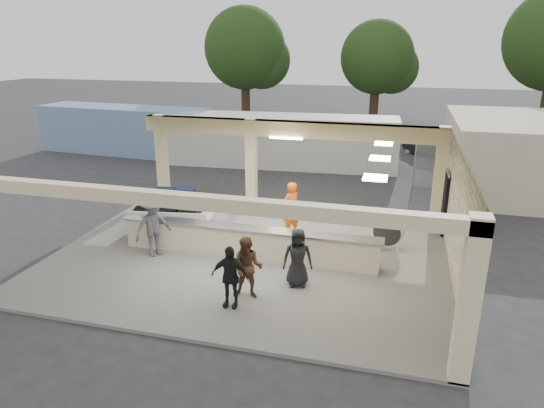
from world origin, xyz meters
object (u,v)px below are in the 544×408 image
(passenger_d, at_px, (298,257))
(car_dark, at_px, (440,145))
(drum_fan, at_px, (388,231))
(container_blue, at_px, (125,130))
(baggage_counter, at_px, (247,242))
(passenger_a, at_px, (248,268))
(luggage_cart, at_px, (172,209))
(passenger_b, at_px, (230,276))
(container_white, at_px, (279,141))
(baggage_handler, at_px, (291,209))
(passenger_c, at_px, (154,226))
(car_white_a, at_px, (509,161))

(passenger_d, xyz_separation_m, car_dark, (4.62, 17.44, -0.22))
(drum_fan, distance_m, container_blue, 19.12)
(baggage_counter, bearing_deg, passenger_a, -71.86)
(luggage_cart, distance_m, passenger_b, 5.45)
(baggage_counter, distance_m, passenger_b, 2.93)
(drum_fan, bearing_deg, container_white, 134.12)
(passenger_b, bearing_deg, baggage_handler, 82.27)
(passenger_a, distance_m, passenger_c, 3.97)
(baggage_handler, height_order, car_white_a, baggage_handler)
(passenger_a, relative_size, car_white_a, 0.37)
(baggage_counter, xyz_separation_m, container_white, (-1.99, 11.86, 0.76))
(baggage_counter, xyz_separation_m, passenger_c, (-2.81, -0.63, 0.47))
(car_white_a, bearing_deg, passenger_d, 161.79)
(baggage_handler, bearing_deg, passenger_c, -17.08)
(passenger_d, relative_size, container_white, 0.13)
(drum_fan, xyz_separation_m, container_blue, (-15.84, 10.69, 0.67))
(car_white_a, relative_size, container_blue, 0.43)
(passenger_d, relative_size, car_dark, 0.39)
(passenger_a, height_order, passenger_b, passenger_a)
(passenger_d, bearing_deg, container_white, 91.82)
(passenger_b, xyz_separation_m, container_white, (-2.46, 14.73, 0.43))
(luggage_cart, distance_m, car_white_a, 17.56)
(luggage_cart, relative_size, passenger_a, 1.77)
(car_white_a, bearing_deg, luggage_cart, 143.10)
(car_white_a, distance_m, container_white, 11.78)
(passenger_b, bearing_deg, container_blue, 125.68)
(drum_fan, distance_m, baggage_handler, 3.29)
(passenger_a, bearing_deg, container_blue, 125.34)
(drum_fan, relative_size, container_blue, 0.11)
(baggage_counter, relative_size, passenger_b, 5.04)
(baggage_counter, distance_m, container_white, 12.05)
(drum_fan, relative_size, container_white, 0.09)
(drum_fan, height_order, container_blue, container_blue)
(drum_fan, xyz_separation_m, car_dark, (2.34, 14.29, 0.01))
(car_white_a, distance_m, container_blue, 21.39)
(drum_fan, xyz_separation_m, baggage_handler, (-3.26, 0.23, 0.37))
(passenger_b, height_order, passenger_c, passenger_c)
(drum_fan, bearing_deg, luggage_cart, -162.98)
(luggage_cart, relative_size, car_dark, 0.70)
(baggage_counter, height_order, car_dark, car_dark)
(baggage_counter, distance_m, passenger_c, 2.92)
(baggage_counter, bearing_deg, car_white_a, 53.85)
(car_dark, bearing_deg, passenger_b, -157.40)
(baggage_handler, xyz_separation_m, car_dark, (5.59, 14.06, -0.36))
(baggage_handler, height_order, container_blue, container_blue)
(car_dark, bearing_deg, car_white_a, -91.14)
(baggage_handler, xyz_separation_m, passenger_d, (0.97, -3.38, -0.14))
(passenger_b, relative_size, passenger_d, 0.99)
(passenger_c, relative_size, container_blue, 0.18)
(passenger_b, bearing_deg, baggage_counter, 96.58)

